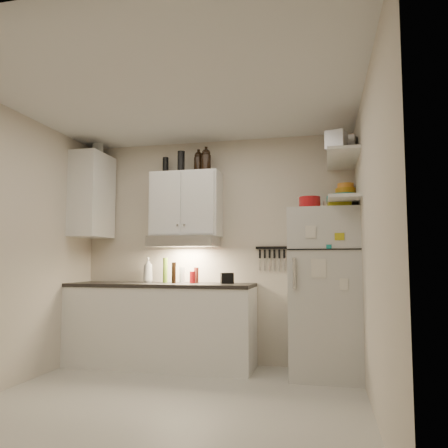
# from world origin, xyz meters

# --- Properties ---
(floor) EXTENTS (3.20, 3.00, 0.02)m
(floor) POSITION_xyz_m (0.00, 0.00, -0.01)
(floor) COLOR beige
(floor) RESTS_ON ground
(ceiling) EXTENTS (3.20, 3.00, 0.02)m
(ceiling) POSITION_xyz_m (0.00, 0.00, 2.61)
(ceiling) COLOR silver
(ceiling) RESTS_ON ground
(back_wall) EXTENTS (3.20, 0.02, 2.60)m
(back_wall) POSITION_xyz_m (0.00, 1.51, 1.30)
(back_wall) COLOR beige
(back_wall) RESTS_ON ground
(left_wall) EXTENTS (0.02, 3.00, 2.60)m
(left_wall) POSITION_xyz_m (-1.61, 0.00, 1.30)
(left_wall) COLOR beige
(left_wall) RESTS_ON ground
(right_wall) EXTENTS (0.02, 3.00, 2.60)m
(right_wall) POSITION_xyz_m (1.61, 0.00, 1.30)
(right_wall) COLOR beige
(right_wall) RESTS_ON ground
(base_cabinet) EXTENTS (2.10, 0.60, 0.88)m
(base_cabinet) POSITION_xyz_m (-0.55, 1.20, 0.44)
(base_cabinet) COLOR white
(base_cabinet) RESTS_ON floor
(countertop) EXTENTS (2.10, 0.62, 0.04)m
(countertop) POSITION_xyz_m (-0.55, 1.20, 0.90)
(countertop) COLOR black
(countertop) RESTS_ON base_cabinet
(upper_cabinet) EXTENTS (0.80, 0.33, 0.75)m
(upper_cabinet) POSITION_xyz_m (-0.30, 1.33, 1.83)
(upper_cabinet) COLOR white
(upper_cabinet) RESTS_ON back_wall
(side_cabinet) EXTENTS (0.33, 0.55, 1.00)m
(side_cabinet) POSITION_xyz_m (-1.44, 1.20, 1.95)
(side_cabinet) COLOR white
(side_cabinet) RESTS_ON left_wall
(range_hood) EXTENTS (0.76, 0.46, 0.12)m
(range_hood) POSITION_xyz_m (-0.30, 1.27, 1.39)
(range_hood) COLOR silver
(range_hood) RESTS_ON back_wall
(fridge) EXTENTS (0.70, 0.68, 1.70)m
(fridge) POSITION_xyz_m (1.25, 1.16, 0.85)
(fridge) COLOR silver
(fridge) RESTS_ON floor
(shelf_hi) EXTENTS (0.30, 0.95, 0.03)m
(shelf_hi) POSITION_xyz_m (1.45, 1.02, 2.20)
(shelf_hi) COLOR white
(shelf_hi) RESTS_ON right_wall
(shelf_lo) EXTENTS (0.30, 0.95, 0.03)m
(shelf_lo) POSITION_xyz_m (1.45, 1.02, 1.76)
(shelf_lo) COLOR white
(shelf_lo) RESTS_ON right_wall
(knife_strip) EXTENTS (0.42, 0.02, 0.03)m
(knife_strip) POSITION_xyz_m (0.70, 1.49, 1.32)
(knife_strip) COLOR black
(knife_strip) RESTS_ON back_wall
(dutch_oven) EXTENTS (0.24, 0.24, 0.13)m
(dutch_oven) POSITION_xyz_m (1.12, 1.07, 1.76)
(dutch_oven) COLOR #AE1418
(dutch_oven) RESTS_ON fridge
(book_stack) EXTENTS (0.23, 0.28, 0.09)m
(book_stack) POSITION_xyz_m (1.41, 1.03, 1.75)
(book_stack) COLOR gold
(book_stack) RESTS_ON fridge
(spice_jar) EXTENTS (0.06, 0.06, 0.09)m
(spice_jar) POSITION_xyz_m (1.28, 1.11, 1.74)
(spice_jar) COLOR silver
(spice_jar) RESTS_ON fridge
(stock_pot) EXTENTS (0.38, 0.38, 0.21)m
(stock_pot) POSITION_xyz_m (1.50, 1.24, 2.32)
(stock_pot) COLOR silver
(stock_pot) RESTS_ON shelf_hi
(tin_a) EXTENTS (0.23, 0.22, 0.19)m
(tin_a) POSITION_xyz_m (1.50, 0.97, 2.31)
(tin_a) COLOR #AAAAAD
(tin_a) RESTS_ON shelf_hi
(tin_b) EXTENTS (0.22, 0.22, 0.18)m
(tin_b) POSITION_xyz_m (1.39, 0.71, 2.30)
(tin_b) COLOR #AAAAAD
(tin_b) RESTS_ON shelf_hi
(bowl_teal) EXTENTS (0.28, 0.28, 0.11)m
(bowl_teal) POSITION_xyz_m (1.47, 1.34, 1.83)
(bowl_teal) COLOR teal
(bowl_teal) RESTS_ON shelf_lo
(bowl_orange) EXTENTS (0.22, 0.22, 0.07)m
(bowl_orange) POSITION_xyz_m (1.50, 1.39, 1.92)
(bowl_orange) COLOR #C57F12
(bowl_orange) RESTS_ON bowl_teal
(bowl_yellow) EXTENTS (0.17, 0.17, 0.06)m
(bowl_yellow) POSITION_xyz_m (1.50, 1.39, 1.98)
(bowl_yellow) COLOR orange
(bowl_yellow) RESTS_ON bowl_orange
(plates) EXTENTS (0.30, 0.30, 0.06)m
(plates) POSITION_xyz_m (1.40, 1.10, 1.80)
(plates) COLOR teal
(plates) RESTS_ON shelf_lo
(growler_a) EXTENTS (0.12, 0.12, 0.26)m
(growler_a) POSITION_xyz_m (-0.16, 1.36, 2.33)
(growler_a) COLOR black
(growler_a) RESTS_ON upper_cabinet
(growler_b) EXTENTS (0.14, 0.14, 0.26)m
(growler_b) POSITION_xyz_m (-0.05, 1.27, 2.33)
(growler_b) COLOR black
(growler_b) RESTS_ON upper_cabinet
(thermos_a) EXTENTS (0.09, 0.09, 0.24)m
(thermos_a) POSITION_xyz_m (-0.34, 1.26, 2.32)
(thermos_a) COLOR black
(thermos_a) RESTS_ON upper_cabinet
(thermos_b) EXTENTS (0.09, 0.09, 0.21)m
(thermos_b) POSITION_xyz_m (-0.58, 1.37, 2.30)
(thermos_b) COLOR black
(thermos_b) RESTS_ON upper_cabinet
(side_jar) EXTENTS (0.16, 0.16, 0.18)m
(side_jar) POSITION_xyz_m (-1.43, 1.29, 2.54)
(side_jar) COLOR silver
(side_jar) RESTS_ON side_cabinet
(soap_bottle) EXTENTS (0.15, 0.15, 0.33)m
(soap_bottle) POSITION_xyz_m (-0.77, 1.35, 1.08)
(soap_bottle) COLOR white
(soap_bottle) RESTS_ON countertop
(pepper_mill) EXTENTS (0.06, 0.06, 0.18)m
(pepper_mill) POSITION_xyz_m (-0.18, 1.34, 1.01)
(pepper_mill) COLOR maroon
(pepper_mill) RESTS_ON countertop
(oil_bottle) EXTENTS (0.06, 0.06, 0.29)m
(oil_bottle) POSITION_xyz_m (-0.55, 1.32, 1.06)
(oil_bottle) COLOR #4E701C
(oil_bottle) RESTS_ON countertop
(vinegar_bottle) EXTENTS (0.05, 0.05, 0.24)m
(vinegar_bottle) POSITION_xyz_m (-0.40, 1.21, 1.04)
(vinegar_bottle) COLOR black
(vinegar_bottle) RESTS_ON countertop
(clear_bottle) EXTENTS (0.07, 0.07, 0.18)m
(clear_bottle) POSITION_xyz_m (-0.34, 1.32, 1.01)
(clear_bottle) COLOR silver
(clear_bottle) RESTS_ON countertop
(red_jar) EXTENTS (0.08, 0.08, 0.13)m
(red_jar) POSITION_xyz_m (-0.20, 1.26, 0.99)
(red_jar) COLOR #AE1418
(red_jar) RESTS_ON countertop
(caddy) EXTENTS (0.17, 0.14, 0.12)m
(caddy) POSITION_xyz_m (0.20, 1.28, 0.98)
(caddy) COLOR black
(caddy) RESTS_ON countertop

